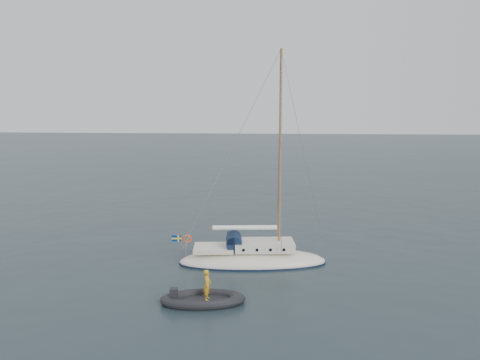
# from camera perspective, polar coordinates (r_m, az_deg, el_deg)

# --- Properties ---
(ground) EXTENTS (300.00, 300.00, 0.00)m
(ground) POSITION_cam_1_polar(r_m,az_deg,el_deg) (29.76, 4.78, -8.98)
(ground) COLOR black
(ground) RESTS_ON ground
(sailboat) EXTENTS (9.03, 2.71, 12.86)m
(sailboat) POSITION_cam_1_polar(r_m,az_deg,el_deg) (27.57, 1.57, -8.27)
(sailboat) COLOR #EEE2CD
(sailboat) RESTS_ON ground
(dinghy) EXTENTS (2.66, 1.20, 0.38)m
(dinghy) POSITION_cam_1_polar(r_m,az_deg,el_deg) (30.74, -2.79, -8.06)
(dinghy) COLOR #4B4B50
(dinghy) RESTS_ON ground
(rib) EXTENTS (4.01, 1.82, 1.65)m
(rib) POSITION_cam_1_polar(r_m,az_deg,el_deg) (22.53, -4.58, -14.17)
(rib) COLOR black
(rib) RESTS_ON ground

